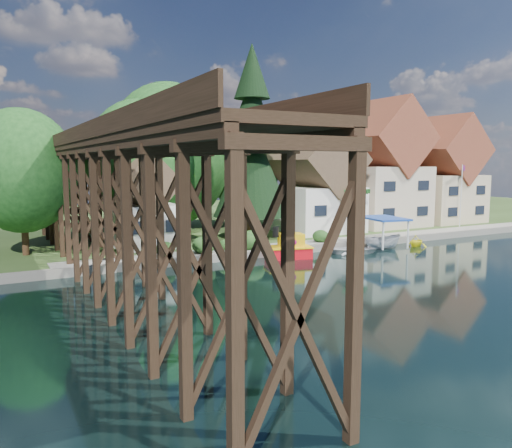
# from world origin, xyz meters

# --- Properties ---
(ground) EXTENTS (140.00, 140.00, 0.00)m
(ground) POSITION_xyz_m (0.00, 0.00, 0.00)
(ground) COLOR black
(ground) RESTS_ON ground
(bank) EXTENTS (140.00, 52.00, 0.50)m
(bank) POSITION_xyz_m (0.00, 34.00, 0.25)
(bank) COLOR #2F481D
(bank) RESTS_ON ground
(seawall) EXTENTS (60.00, 0.40, 0.62)m
(seawall) POSITION_xyz_m (4.00, 8.00, 0.31)
(seawall) COLOR slate
(seawall) RESTS_ON ground
(promenade) EXTENTS (50.00, 2.60, 0.06)m
(promenade) POSITION_xyz_m (6.00, 9.30, 0.53)
(promenade) COLOR gray
(promenade) RESTS_ON bank
(trestle_bridge) EXTENTS (4.12, 44.18, 9.30)m
(trestle_bridge) POSITION_xyz_m (-16.00, 5.17, 5.35)
(trestle_bridge) COLOR black
(trestle_bridge) RESTS_ON ground
(house_left) EXTENTS (7.64, 8.64, 11.02)m
(house_left) POSITION_xyz_m (7.00, 16.00, 5.14)
(house_left) COLOR white
(house_left) RESTS_ON bank
(house_center) EXTENTS (8.65, 9.18, 13.89)m
(house_center) POSITION_xyz_m (16.00, 16.50, 6.42)
(house_center) COLOR #C6B49B
(house_center) RESTS_ON bank
(house_right) EXTENTS (8.15, 8.64, 12.45)m
(house_right) POSITION_xyz_m (25.00, 16.00, 5.78)
(house_right) COLOR #C6B38E
(house_right) RESTS_ON bank
(shed) EXTENTS (5.09, 5.40, 7.85)m
(shed) POSITION_xyz_m (-11.00, 14.50, 3.83)
(shed) COLOR white
(shed) RESTS_ON bank
(bg_trees) EXTENTS (49.90, 13.30, 10.57)m
(bg_trees) POSITION_xyz_m (1.00, 21.25, 7.29)
(bg_trees) COLOR #382314
(bg_trees) RESTS_ON bank
(shrubs) EXTENTS (15.76, 2.47, 1.70)m
(shrubs) POSITION_xyz_m (-4.60, 9.26, 1.23)
(shrubs) COLOR #1D4518
(shrubs) RESTS_ON bank
(conifer) EXTENTS (7.03, 7.03, 17.31)m
(conifer) POSITION_xyz_m (-1.29, 13.92, 8.83)
(conifer) COLOR #382314
(conifer) RESTS_ON bank
(palm_tree) EXTENTS (3.67, 3.67, 4.67)m
(palm_tree) POSITION_xyz_m (8.37, 11.71, 4.58)
(palm_tree) COLOR #382314
(palm_tree) RESTS_ON bank
(flagpole) EXTENTS (0.98, 0.49, 6.74)m
(flagpole) POSITION_xyz_m (22.99, 11.12, 4.63)
(flagpole) COLOR white
(flagpole) RESTS_ON bank
(tugboat) EXTENTS (3.90, 2.75, 2.56)m
(tugboat) POSITION_xyz_m (-1.93, 6.66, 0.77)
(tugboat) COLOR red
(tugboat) RESTS_ON ground
(boat_white_a) EXTENTS (4.55, 4.10, 0.77)m
(boat_white_a) POSITION_xyz_m (3.97, 5.92, 0.39)
(boat_white_a) COLOR silver
(boat_white_a) RESTS_ON ground
(boat_canopy) EXTENTS (3.62, 4.70, 2.74)m
(boat_canopy) POSITION_xyz_m (7.58, 6.49, 1.18)
(boat_canopy) COLOR silver
(boat_canopy) RESTS_ON ground
(boat_yellow) EXTENTS (2.67, 2.48, 1.15)m
(boat_yellow) POSITION_xyz_m (11.08, 6.02, 0.57)
(boat_yellow) COLOR #FEF31C
(boat_yellow) RESTS_ON ground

